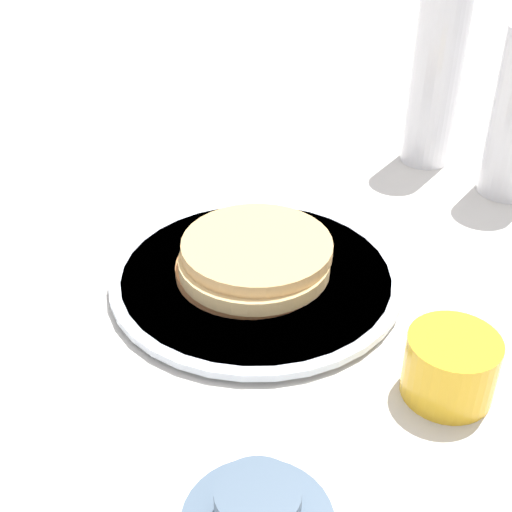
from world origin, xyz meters
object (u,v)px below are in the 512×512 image
object	(u,v)px
juice_glass	(450,367)
water_bottle_near	(436,75)
plate	(256,278)
pancake_stack	(254,259)

from	to	relation	value
juice_glass	water_bottle_near	size ratio (longest dim) A/B	0.31
plate	juice_glass	world-z (taller)	juice_glass
plate	pancake_stack	world-z (taller)	pancake_stack
pancake_stack	water_bottle_near	xyz separation A→B (m)	(-0.07, -0.35, 0.08)
plate	water_bottle_near	xyz separation A→B (m)	(-0.07, -0.34, 0.11)
plate	pancake_stack	xyz separation A→B (m)	(0.00, 0.00, 0.02)
plate	juice_glass	size ratio (longest dim) A/B	3.87
plate	water_bottle_near	bearing A→B (deg)	-101.70
plate	pancake_stack	size ratio (longest dim) A/B	1.87
pancake_stack	plate	bearing A→B (deg)	-102.08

